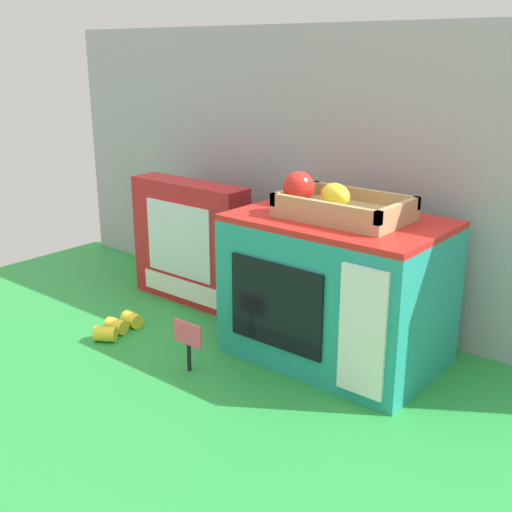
# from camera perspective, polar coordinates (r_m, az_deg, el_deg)

# --- Properties ---
(ground_plane) EXTENTS (1.70, 1.70, 0.00)m
(ground_plane) POSITION_cam_1_polar(r_m,az_deg,el_deg) (1.41, 0.63, -6.78)
(ground_plane) COLOR green
(ground_plane) RESTS_ON ground
(display_back_panel) EXTENTS (1.61, 0.03, 0.64)m
(display_back_panel) POSITION_cam_1_polar(r_m,az_deg,el_deg) (1.47, 5.69, 7.31)
(display_back_panel) COLOR #A0A3A8
(display_back_panel) RESTS_ON ground
(toy_microwave) EXTENTS (0.40, 0.27, 0.29)m
(toy_microwave) POSITION_cam_1_polar(r_m,az_deg,el_deg) (1.26, 7.17, -2.93)
(toy_microwave) COLOR teal
(toy_microwave) RESTS_ON ground
(food_groups_crate) EXTENTS (0.24, 0.15, 0.08)m
(food_groups_crate) POSITION_cam_1_polar(r_m,az_deg,el_deg) (1.21, 7.03, 4.56)
(food_groups_crate) COLOR tan
(food_groups_crate) RESTS_ON toy_microwave
(cookie_set_box) EXTENTS (0.32, 0.08, 0.29)m
(cookie_set_box) POSITION_cam_1_polar(r_m,az_deg,el_deg) (1.54, -5.89, 1.19)
(cookie_set_box) COLOR red
(cookie_set_box) RESTS_ON ground
(price_sign) EXTENTS (0.07, 0.01, 0.10)m
(price_sign) POSITION_cam_1_polar(r_m,az_deg,el_deg) (1.23, -6.13, -7.29)
(price_sign) COLOR black
(price_sign) RESTS_ON ground
(loose_toy_banana) EXTENTS (0.07, 0.13, 0.03)m
(loose_toy_banana) POSITION_cam_1_polar(r_m,az_deg,el_deg) (1.43, -12.14, -6.12)
(loose_toy_banana) COLOR yellow
(loose_toy_banana) RESTS_ON ground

